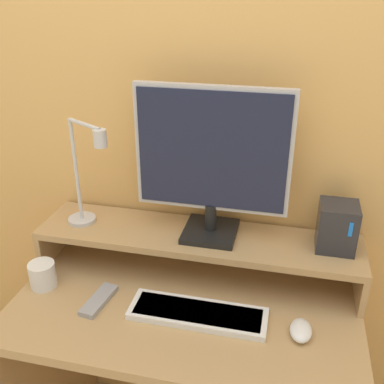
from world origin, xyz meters
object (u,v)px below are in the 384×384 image
remote_control (99,300)px  mug (43,275)px  desk_lamp (86,179)px  mouse (301,330)px  monitor (212,159)px  router_dock (337,227)px  keyboard (198,313)px

remote_control → mug: size_ratio=1.87×
desk_lamp → mouse: size_ratio=3.89×
monitor → router_dock: (0.37, 0.00, -0.18)m
monitor → desk_lamp: size_ratio=1.32×
mouse → mug: size_ratio=1.11×
desk_lamp → remote_control: desk_lamp is taller
router_dock → mouse: router_dock is taller
monitor → keyboard: bearing=-87.6°
monitor → mug: (-0.48, -0.20, -0.35)m
monitor → keyboard: size_ratio=1.19×
desk_lamp → mouse: (0.67, -0.19, -0.29)m
desk_lamp → mug: desk_lamp is taller
desk_lamp → mouse: desk_lamp is taller
keyboard → mug: bearing=176.8°
keyboard → mouse: size_ratio=4.33×
keyboard → remote_control: (-0.29, -0.01, -0.00)m
desk_lamp → mug: size_ratio=4.33×
router_dock → mug: bearing=-166.8°
desk_lamp → keyboard: (0.39, -0.18, -0.30)m
keyboard → desk_lamp: bearing=155.2°
desk_lamp → router_dock: bearing=3.6°
mouse → remote_control: 0.58m
monitor → keyboard: 0.44m
router_dock → keyboard: 0.47m
desk_lamp → monitor: bearing=6.3°
monitor → mug: bearing=-158.0°
monitor → router_dock: size_ratio=3.24×
router_dock → keyboard: (-0.36, -0.23, -0.20)m
mug → remote_control: bearing=-10.1°
monitor → desk_lamp: (-0.38, -0.04, -0.08)m
router_dock → remote_control: bearing=-160.3°
mug → router_dock: bearing=13.2°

